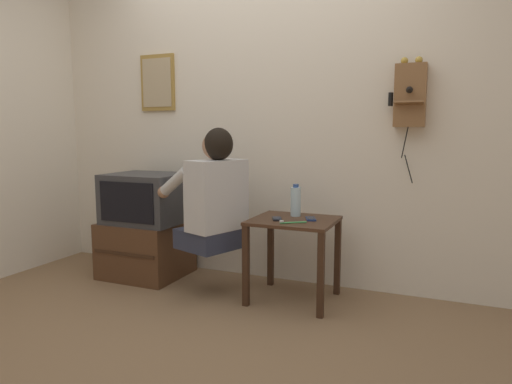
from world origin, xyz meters
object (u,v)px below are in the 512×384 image
(person, at_px, (214,195))
(water_bottle, at_px, (296,201))
(framed_picture, at_px, (158,83))
(wall_phone_antique, at_px, (410,95))
(cell_phone_spare, at_px, (311,219))
(toothbrush, at_px, (291,222))
(television, at_px, (146,198))
(cell_phone_held, at_px, (277,219))

(person, xyz_separation_m, water_bottle, (0.52, 0.24, -0.04))
(framed_picture, xyz_separation_m, water_bottle, (1.31, -0.27, -0.89))
(wall_phone_antique, bearing_deg, cell_phone_spare, -151.70)
(cell_phone_spare, height_order, toothbrush, toothbrush)
(television, relative_size, wall_phone_antique, 0.71)
(water_bottle, height_order, toothbrush, water_bottle)
(person, xyz_separation_m, wall_phone_antique, (1.23, 0.46, 0.68))
(framed_picture, bearing_deg, television, -73.57)
(person, relative_size, cell_phone_spare, 6.13)
(cell_phone_spare, distance_m, toothbrush, 0.19)
(water_bottle, relative_size, toothbrush, 1.46)
(wall_phone_antique, relative_size, cell_phone_spare, 6.02)
(framed_picture, xyz_separation_m, cell_phone_spare, (1.45, -0.35, -0.99))
(television, distance_m, cell_phone_spare, 1.35)
(wall_phone_antique, xyz_separation_m, water_bottle, (-0.71, -0.22, -0.72))
(framed_picture, bearing_deg, toothbrush, -21.01)
(framed_picture, relative_size, cell_phone_spare, 3.36)
(television, relative_size, cell_phone_held, 4.25)
(cell_phone_held, distance_m, water_bottle, 0.21)
(television, distance_m, cell_phone_held, 1.15)
(person, relative_size, cell_phone_held, 6.12)
(toothbrush, bearing_deg, wall_phone_antique, -87.58)
(person, relative_size, wall_phone_antique, 1.02)
(wall_phone_antique, relative_size, toothbrush, 5.37)
(cell_phone_held, xyz_separation_m, cell_phone_spare, (0.21, 0.09, 0.00))
(wall_phone_antique, height_order, cell_phone_held, wall_phone_antique)
(person, relative_size, toothbrush, 5.47)
(person, distance_m, toothbrush, 0.59)
(cell_phone_held, bearing_deg, cell_phone_spare, -2.28)
(person, bearing_deg, television, 96.20)
(person, relative_size, framed_picture, 1.83)
(cell_phone_spare, xyz_separation_m, toothbrush, (-0.08, -0.17, 0.00))
(cell_phone_held, distance_m, cell_phone_spare, 0.23)
(cell_phone_held, relative_size, cell_phone_spare, 1.00)
(person, height_order, wall_phone_antique, wall_phone_antique)
(water_bottle, bearing_deg, person, -155.11)
(television, relative_size, cell_phone_spare, 4.26)
(wall_phone_antique, bearing_deg, television, -171.42)
(wall_phone_antique, height_order, toothbrush, wall_phone_antique)
(person, xyz_separation_m, television, (-0.70, 0.17, -0.08))
(wall_phone_antique, xyz_separation_m, cell_phone_spare, (-0.58, -0.31, -0.82))
(television, distance_m, framed_picture, 0.99)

